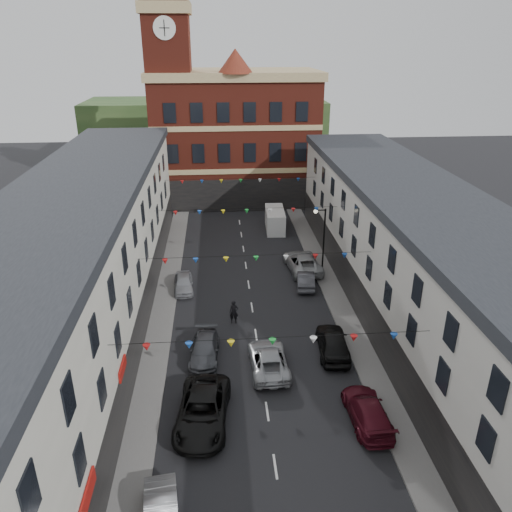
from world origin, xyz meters
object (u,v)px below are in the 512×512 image
object	(u,v)px
car_right_c	(367,411)
white_van	(275,220)
car_right_e	(305,279)
street_lamp	(321,232)
car_left_c	(203,410)
car_right_d	(333,343)
pedestrian	(234,312)
car_left_d	(204,350)
car_left_e	(183,283)
moving_car	(269,360)
car_right_f	(303,262)

from	to	relation	value
car_right_c	white_van	bearing A→B (deg)	-88.45
car_right_e	car_right_c	bearing A→B (deg)	99.16
street_lamp	white_van	distance (m)	12.00
car_left_c	car_right_d	size ratio (longest dim) A/B	1.21
white_van	car_right_c	bearing A→B (deg)	-84.25
car_right_c	pedestrian	bearing A→B (deg)	-59.44
car_left_c	car_left_d	world-z (taller)	car_left_c
pedestrian	white_van	bearing A→B (deg)	79.09
car_right_d	white_van	bearing A→B (deg)	-82.54
street_lamp	car_left_e	distance (m)	12.75
street_lamp	moving_car	size ratio (longest dim) A/B	1.19
car_left_d	car_right_d	size ratio (longest dim) A/B	0.94
street_lamp	car_left_d	size ratio (longest dim) A/B	1.32
car_left_e	car_right_c	distance (m)	19.87
street_lamp	moving_car	xyz separation A→B (m)	(-6.07, -14.03, -3.20)
street_lamp	car_right_c	size ratio (longest dim) A/B	1.24
car_right_f	pedestrian	distance (m)	10.95
car_right_c	white_van	world-z (taller)	white_van
car_left_d	white_van	bearing A→B (deg)	76.18
car_left_c	car_right_f	bearing A→B (deg)	71.51
white_van	car_right_d	bearing A→B (deg)	-84.48
car_left_c	white_van	distance (m)	30.84
car_left_c	white_van	xyz separation A→B (m)	(7.40, 29.94, 0.31)
street_lamp	car_left_d	world-z (taller)	street_lamp
car_left_d	car_right_c	distance (m)	11.20
white_van	pedestrian	bearing A→B (deg)	-102.40
car_left_e	car_right_d	world-z (taller)	car_right_d
car_right_f	car_left_d	bearing A→B (deg)	51.35
car_left_e	car_right_f	distance (m)	11.05
car_right_d	car_left_c	bearing A→B (deg)	39.62
car_left_c	car_right_f	world-z (taller)	car_left_c
car_left_e	car_right_e	size ratio (longest dim) A/B	0.96
car_right_c	car_right_f	xyz separation A→B (m)	(-0.30, 19.77, 0.10)
car_right_e	car_left_e	bearing A→B (deg)	6.96
car_right_d	white_van	distance (m)	24.00
car_right_f	moving_car	bearing A→B (deg)	67.38
car_left_c	car_right_d	bearing A→B (deg)	40.83
moving_car	car_left_d	bearing A→B (deg)	-21.75
car_left_d	car_right_f	bearing A→B (deg)	59.82
street_lamp	car_right_c	bearing A→B (deg)	-93.47
car_left_c	pedestrian	size ratio (longest dim) A/B	3.25
car_left_e	white_van	distance (m)	16.77
moving_car	pedestrian	world-z (taller)	pedestrian
car_left_d	car_right_c	size ratio (longest dim) A/B	0.93
white_van	pedestrian	xyz separation A→B (m)	(-5.30, -19.54, -0.22)
white_van	car_left_c	bearing A→B (deg)	-101.11
moving_car	car_right_c	bearing A→B (deg)	131.84
car_right_c	moving_car	world-z (taller)	car_right_c
car_right_e	car_right_f	bearing A→B (deg)	-87.89
moving_car	street_lamp	bearing A→B (deg)	-115.00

